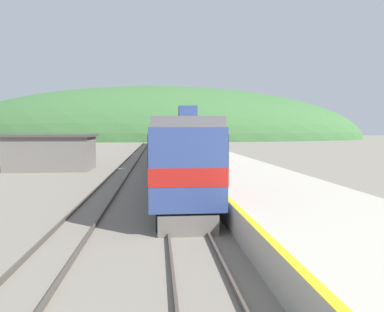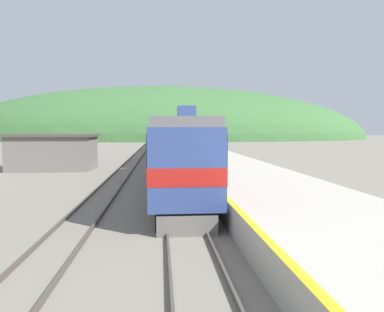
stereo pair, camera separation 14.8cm
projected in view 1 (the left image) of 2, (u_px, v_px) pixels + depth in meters
name	position (u px, v px, depth m)	size (l,w,h in m)	color
track_main	(164.00, 152.00, 64.12)	(1.52, 180.00, 0.16)	#4C443D
track_siding	(139.00, 152.00, 63.72)	(1.52, 180.00, 0.16)	#4C443D
platform	(207.00, 157.00, 44.66)	(6.33, 140.00, 1.11)	#BCB5A5
distant_hills	(160.00, 139.00, 150.41)	(166.55, 74.95, 41.69)	#3D6B38
station_shed	(51.00, 152.00, 35.66)	(8.07, 5.15, 3.42)	slate
express_train_lead_car	(175.00, 153.00, 23.49)	(2.90, 21.11, 4.71)	black
carriage_second	(166.00, 142.00, 46.05)	(2.89, 22.08, 4.35)	black
carriage_third	(163.00, 138.00, 68.86)	(2.89, 22.08, 4.35)	black
carriage_fourth	(162.00, 136.00, 91.67)	(2.89, 22.08, 4.35)	black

